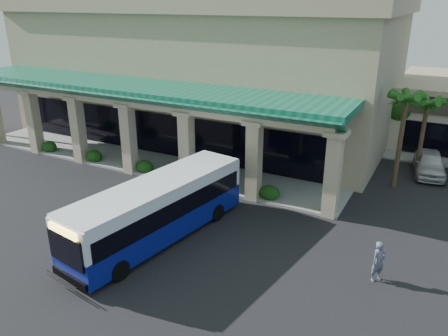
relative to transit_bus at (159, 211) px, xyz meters
The scene contains 9 objects.
ground 1.90m from the transit_bus, 56.26° to the left, with size 110.00×110.00×0.00m, color black.
main_building 18.98m from the transit_bus, 113.33° to the left, with size 30.80×14.80×11.35m, color tan, non-canonical shape.
arcade 10.79m from the transit_bus, 133.23° to the left, with size 30.00×6.20×5.70m, color #0E5941, non-canonical shape.
palm_0 15.21m from the transit_bus, 52.62° to the left, with size 2.40×2.40×6.60m, color #1D5817, non-canonical shape.
palm_1 18.18m from the transit_bus, 55.87° to the left, with size 2.40×2.40×5.80m, color #1D5817, non-canonical shape.
broadleaf_tree 21.62m from the transit_bus, 67.79° to the left, with size 2.60×2.60×4.81m, color #143D0D, non-canonical shape.
transit_bus is the anchor object (origin of this frame).
pedestrian 10.08m from the transit_bus, ahead, with size 0.64×0.42×1.77m, color slate.
car_silver 18.73m from the transit_bus, 54.40° to the left, with size 1.83×4.54×1.55m, color silver.
Camera 1 is at (10.85, -16.05, 10.91)m, focal length 35.00 mm.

